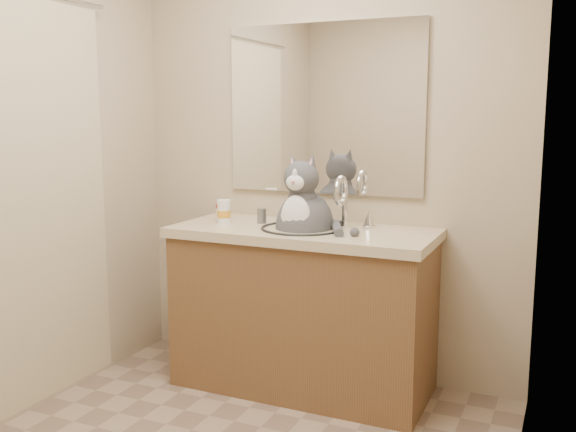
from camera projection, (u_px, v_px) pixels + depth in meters
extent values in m
cube|color=tan|center=(324.00, 156.00, 3.47)|extent=(2.20, 0.01, 2.40)
cube|color=tan|center=(521.00, 191.00, 1.89)|extent=(0.01, 2.50, 2.40)
cube|color=brown|center=(303.00, 313.00, 3.33)|extent=(1.30, 0.55, 0.80)
cube|color=beige|center=(303.00, 233.00, 3.27)|extent=(1.34, 0.59, 0.05)
torus|color=black|center=(302.00, 228.00, 3.24)|extent=(0.42, 0.42, 0.02)
ellipsoid|color=white|center=(302.00, 243.00, 3.26)|extent=(0.40, 0.40, 0.15)
cylinder|color=silver|center=(345.00, 207.00, 3.31)|extent=(0.03, 0.03, 0.18)
torus|color=silver|center=(341.00, 191.00, 3.24)|extent=(0.03, 0.16, 0.16)
cone|color=silver|center=(369.00, 218.00, 3.27)|extent=(0.06, 0.06, 0.08)
cube|color=white|center=(323.00, 109.00, 3.41)|extent=(1.10, 0.02, 0.90)
cube|color=#C1B092|center=(14.00, 209.00, 2.89)|extent=(0.01, 1.20, 1.90)
ellipsoid|color=#4B4B50|center=(305.00, 229.00, 3.27)|extent=(0.30, 0.33, 0.40)
ellipsoid|color=white|center=(296.00, 220.00, 3.17)|extent=(0.16, 0.09, 0.25)
ellipsoid|color=#4B4B50|center=(301.00, 178.00, 3.19)|extent=(0.19, 0.16, 0.17)
ellipsoid|color=white|center=(295.00, 183.00, 3.13)|extent=(0.10, 0.05, 0.08)
sphere|color=#D88C8C|center=(293.00, 182.00, 3.10)|extent=(0.02, 0.02, 0.02)
cone|color=#4B4B50|center=(293.00, 161.00, 3.21)|extent=(0.08, 0.06, 0.09)
cone|color=#4B4B50|center=(312.00, 162.00, 3.17)|extent=(0.08, 0.06, 0.09)
cylinder|color=#4B4B50|center=(337.00, 229.00, 3.15)|extent=(0.15, 0.26, 0.04)
cylinder|color=white|center=(221.00, 215.00, 3.47)|extent=(0.06, 0.06, 0.07)
cylinder|color=#AB1912|center=(221.00, 206.00, 3.46)|extent=(0.06, 0.06, 0.02)
cylinder|color=white|center=(224.00, 214.00, 3.41)|extent=(0.08, 0.08, 0.10)
cylinder|color=orange|center=(224.00, 214.00, 3.41)|extent=(0.08, 0.08, 0.04)
cylinder|color=white|center=(224.00, 202.00, 3.40)|extent=(0.09, 0.09, 0.02)
cylinder|color=slate|center=(262.00, 216.00, 3.41)|extent=(0.06, 0.06, 0.08)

